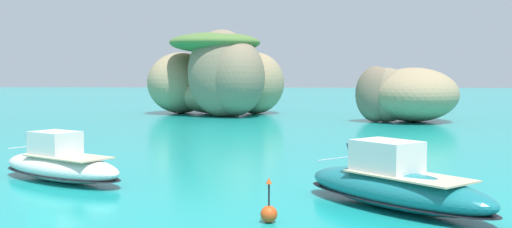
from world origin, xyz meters
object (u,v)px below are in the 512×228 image
at_px(islet_small, 404,95).
at_px(channel_buoy, 269,212).
at_px(motorboat_teal, 394,186).
at_px(motorboat_white, 60,165).
at_px(islet_large, 220,79).

distance_m(islet_small, channel_buoy, 44.08).
xyz_separation_m(motorboat_teal, channel_buoy, (-4.43, -2.39, -0.47)).
xyz_separation_m(motorboat_white, motorboat_teal, (14.13, -4.67, 0.06)).
relative_size(motorboat_white, motorboat_teal, 0.98).
bearing_deg(islet_small, channel_buoy, -106.06).
relative_size(islet_small, motorboat_teal, 1.54).
distance_m(islet_large, islet_small, 22.00).
xyz_separation_m(islet_large, motorboat_white, (-1.97, -44.49, -3.47)).
bearing_deg(motorboat_teal, islet_large, 103.90).
bearing_deg(motorboat_white, islet_large, 87.47).
distance_m(islet_small, motorboat_teal, 40.70).
bearing_deg(islet_large, islet_small, -24.91).
bearing_deg(motorboat_white, islet_small, 58.17).
bearing_deg(islet_large, channel_buoy, -81.47).
height_order(islet_small, channel_buoy, islet_small).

